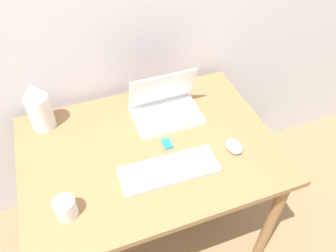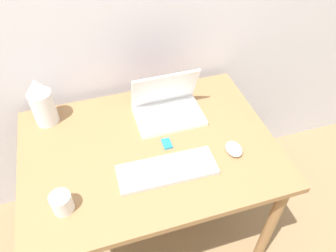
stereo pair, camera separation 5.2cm
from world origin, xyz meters
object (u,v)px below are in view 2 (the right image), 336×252
Objects in this scene: laptop at (167,106)px; vase at (42,102)px; keyboard at (167,170)px; mug at (62,203)px; mp3_player at (167,144)px; mouse at (234,149)px.

laptop is 0.56m from vase.
keyboard is 5.08× the size of mug.
vase is 4.08× the size of mp3_player.
keyboard is 0.42m from mug.
mouse is (0.30, 0.02, 0.00)m from keyboard.
laptop is 0.20m from mp3_player.
vase is at bearing 150.40° from mouse.
mug reaches higher than mouse.
mug is (-0.72, -0.07, 0.02)m from mouse.
mp3_player is at bearing 73.44° from keyboard.
mp3_player is 0.49m from mug.
mug is (-0.45, -0.19, 0.04)m from mp3_player.
keyboard is 0.64m from vase.
mouse is 0.72m from mug.
vase reaches higher than mp3_player.
mouse is 1.15× the size of mug.
vase is at bearing 135.14° from keyboard.
mp3_player is (-0.06, -0.19, -0.04)m from laptop.
laptop is at bearing 72.85° from keyboard.
mouse is 0.87m from vase.
mouse is 0.38× the size of vase.
laptop is 3.42× the size of mouse.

